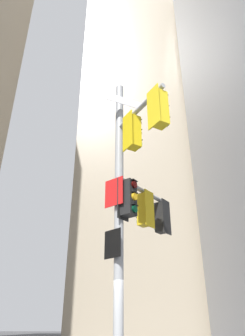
% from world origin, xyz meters
% --- Properties ---
extents(building_mid_block, '(17.96, 17.96, 52.11)m').
position_xyz_m(building_mid_block, '(3.46, 26.65, 26.06)').
color(building_mid_block, tan).
rests_on(building_mid_block, ground).
extents(signal_pole_assembly, '(1.97, 4.13, 8.62)m').
position_xyz_m(signal_pole_assembly, '(0.43, 0.04, 4.86)').
color(signal_pole_assembly, '#9EA0A3').
rests_on(signal_pole_assembly, ground).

